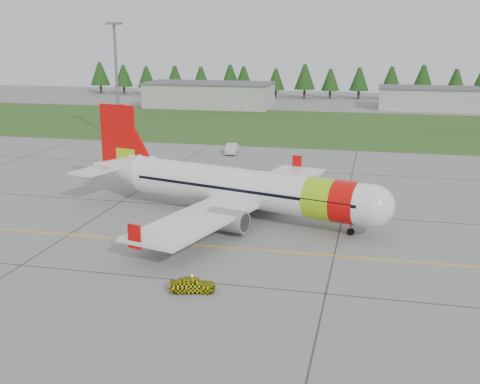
# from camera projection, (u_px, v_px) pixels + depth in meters

# --- Properties ---
(ground) EXTENTS (320.00, 320.00, 0.00)m
(ground) POSITION_uv_depth(u_px,v_px,m) (195.00, 282.00, 46.26)
(ground) COLOR gray
(ground) RESTS_ON ground
(aircraft) EXTENTS (34.91, 32.94, 10.82)m
(aircraft) POSITION_uv_depth(u_px,v_px,m) (239.00, 188.00, 61.84)
(aircraft) COLOR white
(aircraft) RESTS_ON ground
(follow_me_car) EXTENTS (1.45, 1.60, 3.41)m
(follow_me_car) POSITION_uv_depth(u_px,v_px,m) (192.00, 270.00, 44.04)
(follow_me_car) COLOR #FBF90D
(follow_me_car) RESTS_ON ground
(service_van) EXTENTS (1.88, 1.79, 4.88)m
(service_van) POSITION_uv_depth(u_px,v_px,m) (232.00, 138.00, 95.13)
(service_van) COLOR beige
(service_van) RESTS_ON ground
(grass_strip) EXTENTS (320.00, 50.00, 0.03)m
(grass_strip) POSITION_uv_depth(u_px,v_px,m) (313.00, 127.00, 123.52)
(grass_strip) COLOR #30561E
(grass_strip) RESTS_ON ground
(taxi_guideline) EXTENTS (120.00, 0.25, 0.02)m
(taxi_guideline) POSITION_uv_depth(u_px,v_px,m) (222.00, 247.00, 53.79)
(taxi_guideline) COLOR gold
(taxi_guideline) RESTS_ON ground
(hangar_west) EXTENTS (32.00, 14.00, 6.00)m
(hangar_west) POSITION_uv_depth(u_px,v_px,m) (209.00, 96.00, 155.66)
(hangar_west) COLOR #A8A8A3
(hangar_west) RESTS_ON ground
(hangar_east) EXTENTS (24.00, 12.00, 5.20)m
(hangar_east) POSITION_uv_depth(u_px,v_px,m) (428.00, 99.00, 151.36)
(hangar_east) COLOR #A8A8A3
(hangar_east) RESTS_ON ground
(floodlight_mast) EXTENTS (0.50, 0.50, 20.00)m
(floodlight_mast) POSITION_uv_depth(u_px,v_px,m) (117.00, 84.00, 105.31)
(floodlight_mast) COLOR slate
(floodlight_mast) RESTS_ON ground
(treeline) EXTENTS (160.00, 8.00, 10.00)m
(treeline) POSITION_uv_depth(u_px,v_px,m) (334.00, 82.00, 175.02)
(treeline) COLOR #1C3F14
(treeline) RESTS_ON ground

